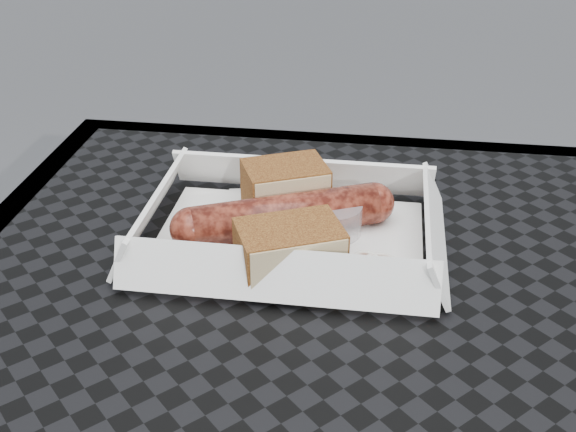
% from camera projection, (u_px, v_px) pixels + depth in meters
% --- Properties ---
extents(food_tray, '(0.22, 0.15, 0.00)m').
position_uv_depth(food_tray, '(290.00, 239.00, 0.60)').
color(food_tray, white).
rests_on(food_tray, patio_table).
extents(bratwurst, '(0.18, 0.10, 0.04)m').
position_uv_depth(bratwurst, '(285.00, 215.00, 0.60)').
color(bratwurst, maroon).
rests_on(bratwurst, food_tray).
extents(bread_near, '(0.08, 0.07, 0.04)m').
position_uv_depth(bread_near, '(285.00, 188.00, 0.63)').
color(bread_near, brown).
rests_on(bread_near, food_tray).
extents(bread_far, '(0.09, 0.08, 0.04)m').
position_uv_depth(bread_far, '(290.00, 249.00, 0.55)').
color(bread_far, brown).
rests_on(bread_far, food_tray).
extents(veg_garnish, '(0.03, 0.03, 0.00)m').
position_uv_depth(veg_garnish, '(370.00, 276.00, 0.55)').
color(veg_garnish, '#FD490B').
rests_on(veg_garnish, food_tray).
extents(napkin, '(0.14, 0.14, 0.00)m').
position_uv_depth(napkin, '(297.00, 219.00, 0.63)').
color(napkin, white).
rests_on(napkin, patio_table).
extents(condiment_cup_sauce, '(0.05, 0.05, 0.03)m').
position_uv_depth(condiment_cup_sauce, '(289.00, 218.00, 0.61)').
color(condiment_cup_sauce, maroon).
rests_on(condiment_cup_sauce, patio_table).
extents(condiment_cup_empty, '(0.05, 0.05, 0.03)m').
position_uv_depth(condiment_cup_empty, '(332.00, 220.00, 0.61)').
color(condiment_cup_empty, silver).
rests_on(condiment_cup_empty, patio_table).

